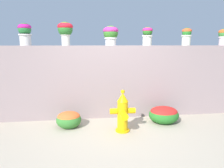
# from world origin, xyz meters

# --- Properties ---
(ground_plane) EXTENTS (24.00, 24.00, 0.00)m
(ground_plane) POSITION_xyz_m (0.00, 0.00, 0.00)
(ground_plane) COLOR tan
(stone_wall) EXTENTS (6.09, 0.29, 1.61)m
(stone_wall) POSITION_xyz_m (0.00, 1.23, 0.80)
(stone_wall) COLOR gray
(stone_wall) RESTS_ON ground
(potted_plant_1) EXTENTS (0.27, 0.27, 0.46)m
(potted_plant_1) POSITION_xyz_m (-1.74, 1.26, 1.88)
(potted_plant_1) COLOR beige
(potted_plant_1) RESTS_ON stone_wall
(potted_plant_2) EXTENTS (0.32, 0.32, 0.49)m
(potted_plant_2) POSITION_xyz_m (-0.91, 1.22, 1.93)
(potted_plant_2) COLOR beige
(potted_plant_2) RESTS_ON stone_wall
(potted_plant_3) EXTENTS (0.33, 0.33, 0.42)m
(potted_plant_3) POSITION_xyz_m (0.05, 1.23, 1.86)
(potted_plant_3) COLOR silver
(potted_plant_3) RESTS_ON stone_wall
(potted_plant_4) EXTENTS (0.24, 0.24, 0.41)m
(potted_plant_4) POSITION_xyz_m (0.87, 1.26, 1.84)
(potted_plant_4) COLOR beige
(potted_plant_4) RESTS_ON stone_wall
(potted_plant_5) EXTENTS (0.23, 0.23, 0.39)m
(potted_plant_5) POSITION_xyz_m (1.78, 1.24, 1.83)
(potted_plant_5) COLOR beige
(potted_plant_5) RESTS_ON stone_wall
(potted_plant_6) EXTENTS (0.24, 0.24, 0.38)m
(potted_plant_6) POSITION_xyz_m (2.68, 1.24, 1.84)
(potted_plant_6) COLOR beige
(potted_plant_6) RESTS_ON stone_wall
(fire_hydrant) EXTENTS (0.48, 0.39, 0.80)m
(fire_hydrant) POSITION_xyz_m (0.17, 0.34, 0.36)
(fire_hydrant) COLOR #ECAD0D
(fire_hydrant) RESTS_ON ground
(flower_bush_left) EXTENTS (0.63, 0.57, 0.35)m
(flower_bush_left) POSITION_xyz_m (1.11, 0.68, 0.18)
(flower_bush_left) COLOR #256C24
(flower_bush_left) RESTS_ON ground
(flower_bush_right) EXTENTS (0.49, 0.44, 0.34)m
(flower_bush_right) POSITION_xyz_m (-0.86, 0.65, 0.18)
(flower_bush_right) COLOR #34752D
(flower_bush_right) RESTS_ON ground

